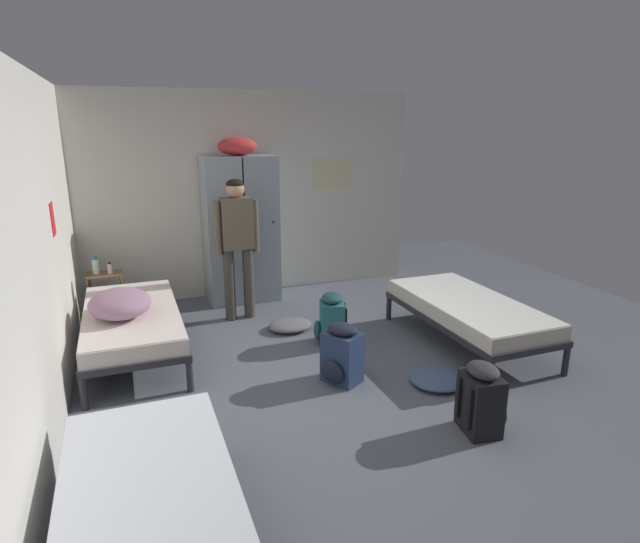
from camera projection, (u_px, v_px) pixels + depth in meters
name	position (u px, v px, depth m)	size (l,w,h in m)	color
ground_plane	(331.00, 381.00, 4.72)	(8.98, 8.98, 0.00)	#565B66
room_backdrop	(166.00, 221.00, 5.07)	(4.48, 5.67, 2.64)	beige
locker_bank	(241.00, 226.00, 6.65)	(0.90, 0.55, 2.07)	#8C99A3
shelf_unit	(106.00, 292.00, 6.07)	(0.38, 0.30, 0.57)	brown
bed_left_front	(151.00, 513.00, 2.60)	(0.90, 1.90, 0.49)	#28282D
bed_left_rear	(132.00, 320.00, 5.12)	(0.90, 1.90, 0.49)	#28282D
bed_right	(468.00, 310.00, 5.40)	(0.90, 1.90, 0.49)	#28282D
bedding_heap	(120.00, 303.00, 4.88)	(0.56, 0.64, 0.26)	gray
person_traveler	(237.00, 237.00, 5.96)	(0.52, 0.23, 1.64)	#3D3833
water_bottle	(96.00, 266.00, 5.98)	(0.08, 0.08, 0.20)	silver
lotion_bottle	(110.00, 269.00, 5.98)	(0.05, 0.05, 0.14)	beige
backpack_teal	(331.00, 320.00, 5.46)	(0.39, 0.38, 0.55)	#23666B
backpack_navy	(342.00, 355.00, 4.64)	(0.41, 0.40, 0.55)	navy
backpack_black	(482.00, 400.00, 3.89)	(0.37, 0.35, 0.55)	black
clothes_pile_denim	(438.00, 379.00, 4.66)	(0.50, 0.48, 0.09)	#42567A
clothes_pile_grey	(290.00, 325.00, 5.87)	(0.49, 0.41, 0.11)	slate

